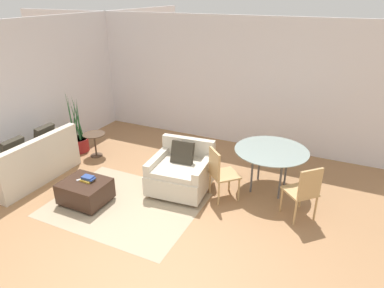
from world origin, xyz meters
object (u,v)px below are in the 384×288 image
couch (30,163)px  dining_table (271,154)px  armchair (181,172)px  ottoman (85,191)px  potted_plant (78,139)px  dining_chair_near_right (304,190)px  tv_remote_primary (81,179)px  book_stack (88,179)px  side_table (95,140)px  dining_chair_near_left (220,171)px

couch → dining_table: 4.32m
armchair → ottoman: armchair is taller
armchair → potted_plant: (-2.71, 0.46, -0.07)m
potted_plant → dining_chair_near_right: potted_plant is taller
tv_remote_primary → dining_table: bearing=31.7°
ottoman → book_stack: bearing=63.5°
side_table → dining_table: (3.59, 0.26, 0.32)m
couch → dining_table: couch is taller
tv_remote_primary → dining_chair_near_left: 2.27m
book_stack → tv_remote_primary: book_stack is taller
ottoman → book_stack: size_ratio=3.29×
couch → dining_chair_near_right: bearing=10.3°
dining_table → potted_plant: bearing=-177.0°
armchair → ottoman: 1.61m
ottoman → dining_chair_near_right: dining_chair_near_right is taller
ottoman → potted_plant: 2.10m
dining_chair_near_left → dining_table: bearing=45.0°
potted_plant → side_table: size_ratio=2.68×
dining_table → dining_chair_near_left: size_ratio=1.38×
ottoman → dining_chair_near_right: (3.26, 1.03, 0.31)m
tv_remote_primary → dining_chair_near_left: dining_chair_near_left is taller
armchair → dining_table: 1.56m
book_stack → dining_chair_near_right: (3.23, 0.97, 0.10)m
ottoman → potted_plant: bearing=134.9°
armchair → book_stack: armchair is taller
ottoman → dining_table: bearing=33.2°
tv_remote_primary → couch: bearing=173.5°
tv_remote_primary → side_table: bearing=122.4°
ottoman → side_table: 1.75m
book_stack → dining_chair_near_left: 2.14m
tv_remote_primary → potted_plant: (-1.39, 1.45, -0.12)m
couch → potted_plant: 1.30m
ottoman → dining_chair_near_left: (1.94, 1.03, 0.31)m
dining_chair_near_left → dining_chair_near_right: same height
couch → side_table: size_ratio=3.42×
couch → book_stack: (1.46, -0.12, 0.10)m
tv_remote_primary → potted_plant: 2.01m
dining_chair_near_left → dining_chair_near_right: (1.33, -0.00, 0.00)m
armchair → potted_plant: 2.75m
tv_remote_primary → book_stack: bearing=13.8°
couch → side_table: bearing=70.8°
armchair → book_stack: size_ratio=4.67×
dining_table → dining_chair_near_left: dining_chair_near_left is taller
couch → tv_remote_primary: bearing=-6.5°
book_stack → dining_table: (2.57, 1.63, 0.26)m
armchair → dining_table: (1.37, 0.67, 0.34)m
tv_remote_primary → armchair: bearing=36.9°
dining_chair_near_left → dining_chair_near_right: 1.33m
potted_plant → dining_table: size_ratio=1.09×
armchair → side_table: (-2.22, 0.41, 0.02)m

